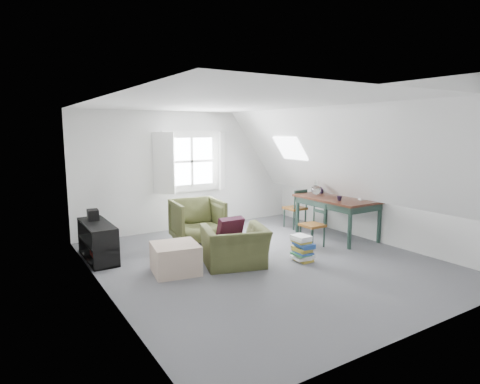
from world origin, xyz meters
TOP-DOWN VIEW (x-y plane):
  - floor at (0.00, 0.00)m, footprint 5.50×5.50m
  - ceiling at (0.00, 0.00)m, footprint 5.50×5.50m
  - wall_back at (0.00, 2.75)m, footprint 5.00×0.00m
  - wall_front at (0.00, -2.75)m, footprint 5.00×0.00m
  - wall_left at (-2.50, 0.00)m, footprint 0.00×5.50m
  - wall_right at (2.50, 0.00)m, footprint 0.00×5.50m
  - slope_left at (-1.55, 0.00)m, footprint 3.19×5.50m
  - slope_right at (1.55, 0.00)m, footprint 3.19×5.50m
  - dormer_window at (0.00, 2.68)m, footprint 1.71×0.35m
  - skylight at (1.55, 1.30)m, footprint 0.35×0.75m
  - armchair_near at (-0.52, 0.07)m, footprint 1.16×1.08m
  - armchair_far at (-0.42, 1.59)m, footprint 0.98×1.00m
  - throw_pillow at (-0.52, 0.22)m, footprint 0.42×0.25m
  - ottoman at (-1.43, 0.29)m, footprint 0.76×0.76m
  - dining_table at (2.08, 0.47)m, footprint 0.96×1.60m
  - demijohn at (1.93, 0.92)m, footprint 0.20×0.20m
  - vase_twigs at (2.18, 1.02)m, footprint 0.08×0.09m
  - cup at (1.83, 0.17)m, footprint 0.10×0.10m
  - paper_box at (2.28, 0.02)m, footprint 0.14×0.11m
  - dining_chair_far at (1.89, 1.49)m, footprint 0.40×0.40m
  - dining_chair_near at (1.26, 0.23)m, footprint 0.37×0.37m
  - media_shelf at (-2.27, 1.51)m, footprint 0.40×1.20m
  - electronics_box at (-2.27, 1.80)m, footprint 0.19×0.25m
  - magazine_stack at (0.53, -0.31)m, footprint 0.32×0.38m

SIDE VIEW (x-z plane):
  - floor at x=0.00m, z-range 0.00..0.00m
  - armchair_near at x=-0.52m, z-range -0.31..0.31m
  - armchair_far at x=-0.42m, z-range -0.41..0.41m
  - magazine_stack at x=0.53m, z-range 0.00..0.42m
  - ottoman at x=-1.43m, z-range 0.00..0.44m
  - media_shelf at x=-2.27m, z-range -0.03..0.58m
  - dining_chair_near at x=1.26m, z-range 0.02..0.81m
  - dining_chair_far at x=1.89m, z-range 0.02..0.87m
  - throw_pillow at x=-0.52m, z-range 0.33..0.76m
  - electronics_box at x=-2.27m, z-range 0.60..0.79m
  - dining_table at x=2.08m, z-range 0.29..1.10m
  - cup at x=1.83m, z-range 0.76..0.85m
  - paper_box at x=2.28m, z-range 0.80..0.85m
  - demijohn at x=1.93m, z-range 0.78..1.06m
  - vase_twigs at x=2.18m, z-range 0.63..1.25m
  - wall_back at x=0.00m, z-range -1.25..3.75m
  - wall_front at x=0.00m, z-range -1.25..3.75m
  - wall_left at x=-2.50m, z-range -1.50..4.00m
  - wall_right at x=2.50m, z-range -1.50..4.00m
  - dormer_window at x=0.00m, z-range 0.80..2.10m
  - skylight at x=1.55m, z-range 1.51..1.98m
  - slope_left at x=-1.55m, z-range -0.47..4.02m
  - slope_right at x=1.55m, z-range -0.47..4.02m
  - ceiling at x=0.00m, z-range 2.50..2.50m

